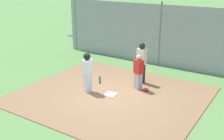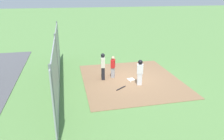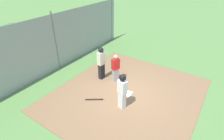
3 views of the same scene
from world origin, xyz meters
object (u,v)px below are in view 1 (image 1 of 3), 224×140
at_px(runner, 87,70).
at_px(parked_car_blue, 119,26).
at_px(baseball, 103,90).
at_px(home_plate, 111,94).
at_px(parked_car_green, 201,35).
at_px(parked_car_white, 145,31).
at_px(baseball_bat, 100,80).
at_px(umpire, 141,62).
at_px(catcher, 138,72).
at_px(catcher_mask, 146,90).

height_order(runner, parked_car_blue, runner).
bearing_deg(baseball, home_plate, 162.33).
relative_size(parked_car_green, parked_car_white, 0.99).
xyz_separation_m(parked_car_green, parked_car_blue, (6.67, 0.06, 0.00)).
bearing_deg(baseball_bat, umpire, -99.45).
xyz_separation_m(runner, baseball, (-0.47, -0.42, -0.92)).
xyz_separation_m(baseball_bat, parked_car_white, (2.02, -8.76, 0.55)).
height_order(baseball_bat, parked_car_white, parked_car_white).
xyz_separation_m(baseball_bat, parked_car_green, (-1.80, -9.79, 0.55)).
relative_size(catcher, parked_car_white, 0.34).
bearing_deg(umpire, home_plate, -5.40).
distance_m(umpire, parked_car_white, 8.77).
xyz_separation_m(home_plate, baseball, (0.49, -0.15, 0.03)).
bearing_deg(parked_car_blue, runner, -56.37).
bearing_deg(home_plate, baseball_bat, -38.97).
distance_m(home_plate, umpire, 2.12).
bearing_deg(baseball_bat, baseball, -173.35).
xyz_separation_m(home_plate, parked_car_green, (-0.53, -10.81, 0.57)).
height_order(catcher_mask, parked_car_green, parked_car_green).
xyz_separation_m(baseball, parked_car_blue, (5.66, -10.60, 0.55)).
relative_size(umpire, catcher_mask, 7.64).
bearing_deg(catcher_mask, parked_car_green, -86.95).
distance_m(umpire, runner, 2.52).
bearing_deg(home_plate, parked_car_blue, -60.25).
bearing_deg(baseball_bat, parked_car_white, -22.35).
bearing_deg(parked_car_green, parked_car_blue, 175.16).
bearing_deg(parked_car_green, parked_car_white, -170.26).
bearing_deg(umpire, catcher_mask, 46.81).
distance_m(umpire, baseball_bat, 2.10).
bearing_deg(catcher, umpire, -138.55).
relative_size(baseball_bat, parked_car_white, 0.19).
distance_m(home_plate, parked_car_blue, 12.39).
relative_size(baseball_bat, baseball, 11.24).
distance_m(catcher_mask, parked_car_blue, 12.06).
height_order(runner, parked_car_green, runner).
height_order(umpire, baseball, umpire).
height_order(runner, catcher_mask, runner).
bearing_deg(home_plate, baseball, -17.67).
height_order(home_plate, parked_car_white, parked_car_white).
relative_size(catcher_mask, parked_car_white, 0.05).
height_order(home_plate, baseball_bat, baseball_bat).
distance_m(baseball_bat, catcher_mask, 2.31).
bearing_deg(umpire, baseball, -20.76).
xyz_separation_m(runner, catcher_mask, (-2.00, -1.35, -0.89)).
relative_size(runner, parked_car_blue, 0.38).
distance_m(parked_car_green, parked_car_white, 3.95).
bearing_deg(parked_car_blue, umpire, -45.21).
relative_size(baseball_bat, parked_car_blue, 0.19).
relative_size(umpire, parked_car_green, 0.42).
distance_m(baseball, parked_car_white, 10.04).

